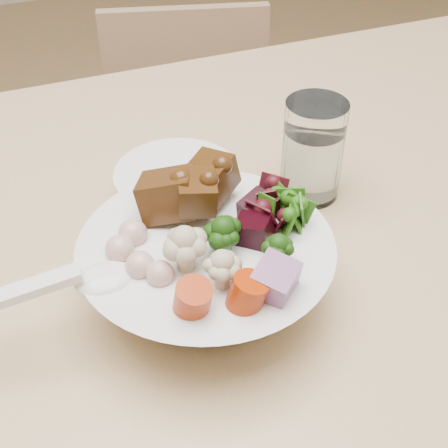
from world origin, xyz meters
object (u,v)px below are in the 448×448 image
at_px(dining_table, 332,288).
at_px(water_glass, 312,154).
at_px(chair_far, 193,171).
at_px(side_bowl, 178,189).
at_px(food_bowl, 208,266).

bearing_deg(dining_table, water_glass, 86.58).
height_order(chair_far, side_bowl, side_bowl).
xyz_separation_m(dining_table, chair_far, (0.06, 0.68, -0.29)).
bearing_deg(water_glass, side_bowl, 167.18).
bearing_deg(dining_table, side_bowl, 141.09).
height_order(water_glass, side_bowl, water_glass).
bearing_deg(chair_far, food_bowl, -92.37).
relative_size(dining_table, side_bowl, 12.01).
bearing_deg(food_bowl, water_glass, 33.67).
height_order(food_bowl, side_bowl, food_bowl).
relative_size(chair_far, food_bowl, 3.23).
bearing_deg(chair_far, water_glass, -79.62).
height_order(chair_far, water_glass, water_glass).
distance_m(chair_far, side_bowl, 0.72).
height_order(dining_table, food_bowl, food_bowl).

